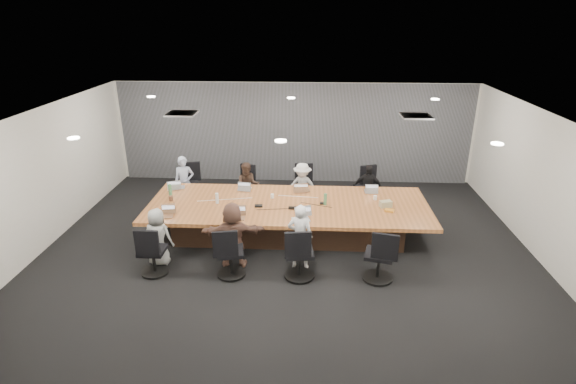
{
  "coord_description": "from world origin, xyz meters",
  "views": [
    {
      "loc": [
        0.44,
        -8.34,
        4.59
      ],
      "look_at": [
        0.0,
        0.4,
        1.05
      ],
      "focal_mm": 28.0,
      "sensor_mm": 36.0,
      "label": 1
    }
  ],
  "objects_px": {
    "chair_3": "(365,191)",
    "snack_packet": "(389,210)",
    "chair_7": "(379,258)",
    "person_0": "(185,183)",
    "person_2": "(302,187)",
    "bottle_clear": "(217,198)",
    "chair_5": "(231,256)",
    "laptop_6": "(301,220)",
    "bottle_green_left": "(170,190)",
    "person_1": "(248,186)",
    "person_3": "(367,188)",
    "chair_4": "(153,254)",
    "laptop_0": "(178,187)",
    "stapler": "(293,208)",
    "chair_6": "(300,256)",
    "bottle_green_right": "(325,199)",
    "person_6": "(300,237)",
    "canvas_bag": "(386,204)",
    "laptop_4": "(166,217)",
    "mug_brown": "(171,198)",
    "chair_2": "(302,189)",
    "laptop_5": "(237,218)",
    "person_4": "(158,237)",
    "person_5": "(233,235)",
    "chair_0": "(189,187)",
    "conference_table": "(288,218)",
    "laptop_1": "(245,189)",
    "laptop_2": "(302,190)",
    "laptop_3": "(371,191)",
    "chair_1": "(250,189)"
  },
  "relations": [
    {
      "from": "laptop_0",
      "to": "person_3",
      "type": "bearing_deg",
      "value": 172.85
    },
    {
      "from": "mug_brown",
      "to": "stapler",
      "type": "xyz_separation_m",
      "value": [
        2.67,
        -0.34,
        -0.02
      ]
    },
    {
      "from": "chair_1",
      "to": "laptop_5",
      "type": "relative_size",
      "value": 2.45
    },
    {
      "from": "chair_5",
      "to": "laptop_0",
      "type": "distance_m",
      "value": 3.01
    },
    {
      "from": "laptop_2",
      "to": "laptop_4",
      "type": "distance_m",
      "value": 3.14
    },
    {
      "from": "person_0",
      "to": "stapler",
      "type": "distance_m",
      "value": 3.19
    },
    {
      "from": "chair_2",
      "to": "laptop_5",
      "type": "bearing_deg",
      "value": 57.56
    },
    {
      "from": "canvas_bag",
      "to": "laptop_4",
      "type": "bearing_deg",
      "value": -170.71
    },
    {
      "from": "bottle_green_left",
      "to": "bottle_green_right",
      "type": "relative_size",
      "value": 1.12
    },
    {
      "from": "bottle_clear",
      "to": "snack_packet",
      "type": "distance_m",
      "value": 3.65
    },
    {
      "from": "laptop_2",
      "to": "laptop_3",
      "type": "distance_m",
      "value": 1.58
    },
    {
      "from": "chair_6",
      "to": "snack_packet",
      "type": "relative_size",
      "value": 4.73
    },
    {
      "from": "snack_packet",
      "to": "bottle_green_right",
      "type": "bearing_deg",
      "value": 167.63
    },
    {
      "from": "chair_6",
      "to": "person_0",
      "type": "bearing_deg",
      "value": 127.27
    },
    {
      "from": "person_0",
      "to": "chair_5",
      "type": "bearing_deg",
      "value": -75.22
    },
    {
      "from": "person_2",
      "to": "snack_packet",
      "type": "relative_size",
      "value": 6.59
    },
    {
      "from": "person_5",
      "to": "canvas_bag",
      "type": "bearing_deg",
      "value": -165.11
    },
    {
      "from": "person_0",
      "to": "bottle_clear",
      "type": "distance_m",
      "value": 1.79
    },
    {
      "from": "chair_4",
      "to": "mug_brown",
      "type": "relative_size",
      "value": 7.39
    },
    {
      "from": "stapler",
      "to": "chair_5",
      "type": "bearing_deg",
      "value": -118.76
    },
    {
      "from": "chair_3",
      "to": "chair_4",
      "type": "relative_size",
      "value": 1.0
    },
    {
      "from": "person_6",
      "to": "snack_packet",
      "type": "height_order",
      "value": "person_6"
    },
    {
      "from": "person_1",
      "to": "person_3",
      "type": "bearing_deg",
      "value": -6.08
    },
    {
      "from": "chair_7",
      "to": "laptop_0",
      "type": "relative_size",
      "value": 2.77
    },
    {
      "from": "laptop_6",
      "to": "bottle_green_left",
      "type": "bearing_deg",
      "value": 144.91
    },
    {
      "from": "stapler",
      "to": "person_4",
      "type": "bearing_deg",
      "value": -148.51
    },
    {
      "from": "laptop_0",
      "to": "person_1",
      "type": "bearing_deg",
      "value": -174.85
    },
    {
      "from": "person_4",
      "to": "bottle_green_right",
      "type": "bearing_deg",
      "value": -149.27
    },
    {
      "from": "chair_5",
      "to": "bottle_clear",
      "type": "bearing_deg",
      "value": 98.1
    },
    {
      "from": "chair_3",
      "to": "person_0",
      "type": "relative_size",
      "value": 0.6
    },
    {
      "from": "laptop_6",
      "to": "snack_packet",
      "type": "relative_size",
      "value": 1.84
    },
    {
      "from": "chair_3",
      "to": "laptop_3",
      "type": "relative_size",
      "value": 2.75
    },
    {
      "from": "chair_5",
      "to": "chair_7",
      "type": "height_order",
      "value": "chair_7"
    },
    {
      "from": "laptop_6",
      "to": "stapler",
      "type": "height_order",
      "value": "stapler"
    },
    {
      "from": "chair_5",
      "to": "person_6",
      "type": "distance_m",
      "value": 1.34
    },
    {
      "from": "chair_3",
      "to": "snack_packet",
      "type": "distance_m",
      "value": 2.05
    },
    {
      "from": "person_3",
      "to": "canvas_bag",
      "type": "height_order",
      "value": "person_3"
    },
    {
      "from": "bottle_clear",
      "to": "mug_brown",
      "type": "height_order",
      "value": "bottle_clear"
    },
    {
      "from": "chair_4",
      "to": "bottle_green_right",
      "type": "height_order",
      "value": "bottle_green_right"
    },
    {
      "from": "chair_0",
      "to": "chair_5",
      "type": "relative_size",
      "value": 0.97
    },
    {
      "from": "person_6",
      "to": "chair_1",
      "type": "bearing_deg",
      "value": -56.91
    },
    {
      "from": "conference_table",
      "to": "bottle_green_left",
      "type": "relative_size",
      "value": 21.78
    },
    {
      "from": "chair_7",
      "to": "person_0",
      "type": "bearing_deg",
      "value": 158.41
    },
    {
      "from": "person_4",
      "to": "person_5",
      "type": "relative_size",
      "value": 0.88
    },
    {
      "from": "person_1",
      "to": "laptop_5",
      "type": "bearing_deg",
      "value": -94.04
    },
    {
      "from": "laptop_4",
      "to": "chair_7",
      "type": "bearing_deg",
      "value": -21.93
    },
    {
      "from": "laptop_1",
      "to": "person_6",
      "type": "xyz_separation_m",
      "value": [
        1.35,
        -2.15,
        -0.1
      ]
    },
    {
      "from": "chair_5",
      "to": "snack_packet",
      "type": "relative_size",
      "value": 4.54
    },
    {
      "from": "canvas_bag",
      "to": "mug_brown",
      "type": "bearing_deg",
      "value": 178.68
    },
    {
      "from": "person_4",
      "to": "chair_4",
      "type": "bearing_deg",
      "value": 98.09
    }
  ]
}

